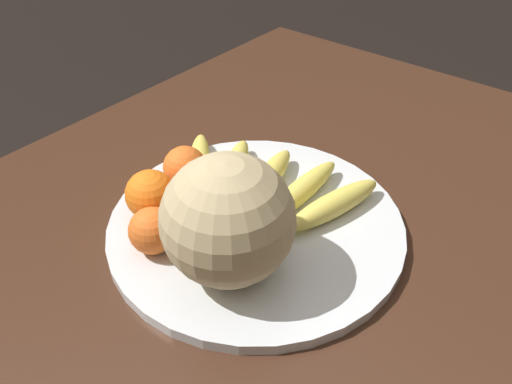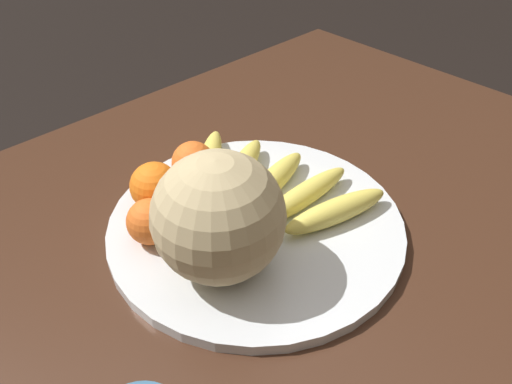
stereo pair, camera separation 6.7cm
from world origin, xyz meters
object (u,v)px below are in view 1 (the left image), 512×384
Objects in this scene: banana_bunch at (265,183)px; orange_front_right at (151,195)px; orange_front_left at (185,168)px; orange_back_left at (152,231)px; kitchen_table at (251,303)px; melon at (227,220)px; fruit_bowl at (256,224)px; orange_mid_center at (202,193)px; produce_tag at (235,226)px.

orange_front_right reaches higher than banana_bunch.
orange_front_left is (0.06, -0.10, 0.02)m from banana_bunch.
orange_front_left is 0.14m from orange_back_left.
melon is (0.04, -0.00, 0.19)m from kitchen_table.
fruit_bowl is 5.48× the size of orange_mid_center.
orange_mid_center is at bearing 144.45° from banana_bunch.
melon is 0.19m from orange_front_left.
kitchen_table is 0.18m from banana_bunch.
banana_bunch is 0.10m from orange_mid_center.
banana_bunch is 0.17m from orange_front_right.
banana_bunch reaches higher than kitchen_table.
orange_back_left is (0.04, 0.05, -0.00)m from orange_front_right.
produce_tag is (0.09, 0.01, -0.02)m from banana_bunch.
produce_tag reaches higher than fruit_bowl.
kitchen_table is at bearing 74.14° from orange_front_left.
orange_mid_center reaches higher than orange_front_right.
melon reaches higher than orange_mid_center.
orange_front_left is 1.06× the size of orange_back_left.
orange_mid_center is 1.22× the size of orange_back_left.
fruit_bowl is at bearing -161.33° from melon.
orange_mid_center is at bearing 128.60° from orange_front_right.
produce_tag is at bearing -144.30° from melon.
melon reaches higher than banana_bunch.
orange_front_left is (-0.09, -0.16, -0.05)m from melon.
banana_bunch is at bearing 167.84° from orange_back_left.
orange_back_left is (0.09, -0.00, -0.01)m from orange_mid_center.
orange_front_right is at bearing 8.21° from orange_front_left.
kitchen_table is at bearing 101.34° from orange_front_right.
orange_front_left reaches higher than banana_bunch.
orange_back_left is at bearing 49.77° from orange_front_right.
orange_front_left is at bearing 106.46° from banana_bunch.
kitchen_table is 22.94× the size of orange_back_left.
orange_front_left reaches higher than orange_back_left.
orange_front_right is (-0.01, -0.15, -0.05)m from melon.
melon is (0.09, 0.03, 0.09)m from fruit_bowl.
orange_mid_center is (0.04, -0.07, 0.04)m from fruit_bowl.
produce_tag is (0.03, -0.01, 0.01)m from fruit_bowl.
melon is at bearing 86.52° from orange_front_right.
melon reaches higher than orange_front_left.
melon is 0.50× the size of banana_bunch.
kitchen_table is 3.43× the size of fruit_bowl.
melon is 0.17m from banana_bunch.
produce_tag is (-0.02, -0.05, 0.11)m from kitchen_table.
produce_tag is (-0.05, 0.11, -0.03)m from orange_front_right.
melon reaches higher than produce_tag.
orange_mid_center is at bearing -90.83° from produce_tag.
kitchen_table is 20.14× the size of orange_front_right.
melon is at bearing 18.67° from fruit_bowl.
orange_back_left is at bearing -1.63° from orange_mid_center.
orange_mid_center reaches higher than fruit_bowl.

